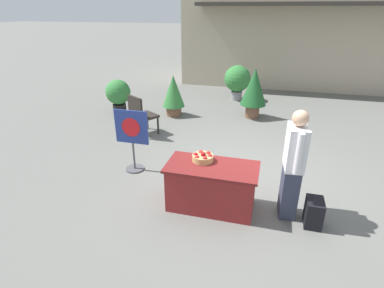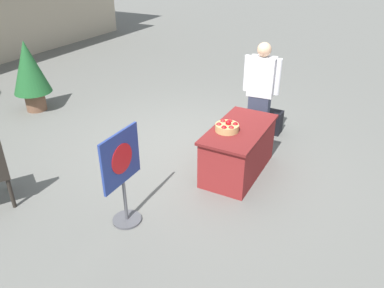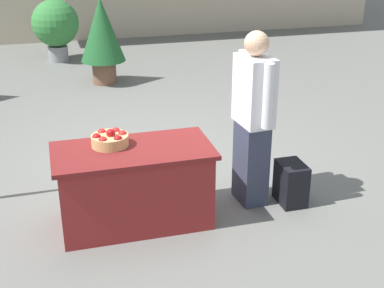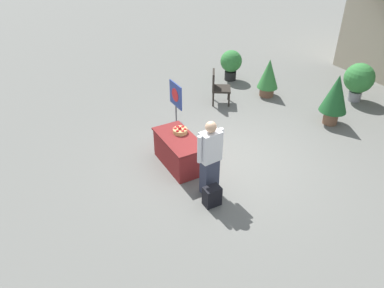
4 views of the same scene
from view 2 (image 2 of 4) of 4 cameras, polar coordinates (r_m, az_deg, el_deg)
The scene contains 7 objects.
ground_plane at distance 6.39m, azimuth -0.45°, elevation -0.36°, with size 120.00×120.00×0.00m, color slate.
display_table at distance 5.56m, azimuth 7.07°, elevation -0.92°, with size 1.42×0.72×0.74m.
apple_basket at distance 5.25m, azimuth 5.36°, elevation 2.61°, with size 0.33×0.33×0.16m.
person_visitor at distance 6.39m, azimuth 10.38°, elevation 7.74°, with size 0.30×0.61×1.70m.
backpack at distance 6.93m, azimuth 12.11°, elevation 3.33°, with size 0.24×0.34×0.42m.
poster_board at distance 4.45m, azimuth -10.55°, elevation -4.56°, with size 0.66×0.36×1.23m.
potted_plant_near_right at distance 8.19m, azimuth -23.57°, elevation 10.23°, with size 0.74×0.74×1.43m.
Camera 2 is at (-4.92, -2.67, 3.07)m, focal length 35.00 mm.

